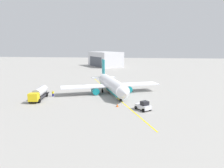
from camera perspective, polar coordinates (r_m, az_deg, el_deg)
The scene contains 9 objects.
ground_plane at distance 63.39m, azimuth 0.00°, elevation -2.67°, with size 400.00×400.00×0.00m, color #9E9B96.
airplane at distance 63.28m, azimuth -0.11°, elevation -0.20°, with size 27.65×30.08×9.75m.
fuel_tanker at distance 59.76m, azimuth -19.60°, elevation -2.39°, with size 10.91×4.24×3.15m.
pushback_tug at distance 47.48m, azimuth 8.71°, elevation -6.03°, with size 4.08×3.95×2.20m.
refueling_worker at distance 62.13m, azimuth -16.07°, elevation -2.57°, with size 0.61×0.52×1.71m.
safety_cone_nose at distance 50.83m, azimuth 8.81°, elevation -5.71°, with size 0.62×0.62×0.68m, color #F2590F.
safety_cone_wingtip at distance 49.73m, azimuth 1.50°, elevation -5.96°, with size 0.61×0.61×0.68m, color #F2590F.
distant_hangar at distance 149.77m, azimuth -1.95°, elevation 6.91°, with size 31.46×28.81×10.40m.
taxi_line_marking at distance 63.39m, azimuth 0.00°, elevation -2.66°, with size 60.18×0.30×0.01m, color yellow.
Camera 1 is at (61.14, 8.59, 14.37)m, focal length 32.91 mm.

